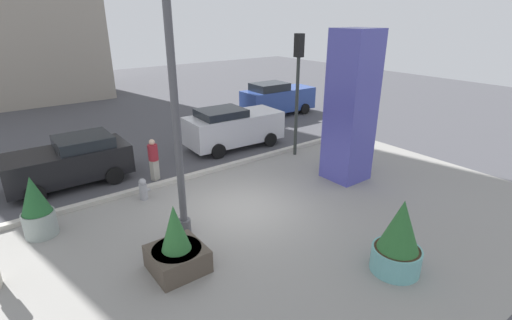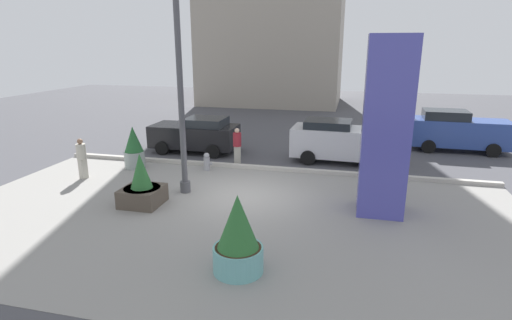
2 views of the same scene
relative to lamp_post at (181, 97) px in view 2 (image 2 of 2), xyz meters
name	(u,v)px [view 2 (image 2 of 2)]	position (x,y,z in m)	size (l,w,h in m)	color
ground_plane	(268,164)	(2.13, 4.13, -3.36)	(60.00, 60.00, 0.00)	#47474C
plaza_pavement	(227,219)	(2.13, -1.87, -3.36)	(18.00, 10.00, 0.02)	gray
curb_strip	(264,168)	(2.13, 3.25, -3.28)	(18.00, 0.24, 0.16)	#B7B2A8
lamp_post	(181,97)	(0.00, 0.00, 0.00)	(0.44, 0.44, 6.88)	#4C4C51
art_pillar_blue	(386,128)	(6.56, -0.18, -0.69)	(1.35, 1.35, 5.33)	#4C4CAD
potted_plant_mid_plaza	(142,187)	(-0.89, -1.40, -2.73)	(1.24, 1.24, 1.73)	#4C4238
potted_plant_near_left	(238,238)	(3.24, -4.56, -2.51)	(1.16, 1.16, 1.88)	#6BB2B2
potted_plant_by_pillar	(134,149)	(-3.24, 2.27, -2.52)	(0.85, 0.85, 1.77)	gray
fire_hydrant	(207,162)	(-0.16, 2.62, -2.99)	(0.36, 0.26, 0.75)	#99999E
traffic_light_corner	(387,93)	(6.72, 2.76, 0.00)	(0.28, 0.42, 5.04)	#333833
car_intersection	(457,131)	(10.58, 8.56, -2.37)	(4.55, 2.04, 1.97)	#2D4793
car_passing_lane	(196,134)	(-1.71, 5.39, -2.50)	(4.11, 2.11, 1.69)	black
car_far_lane	(341,141)	(5.17, 5.25, -2.41)	(4.48, 2.20, 1.84)	silver
pedestrian_crossing	(82,157)	(-4.45, 0.49, -2.48)	(0.42, 0.42, 1.59)	#B2AD9E
pedestrian_by_curb	(237,144)	(0.79, 3.91, -2.49)	(0.47, 0.47, 1.57)	#B2AD9E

